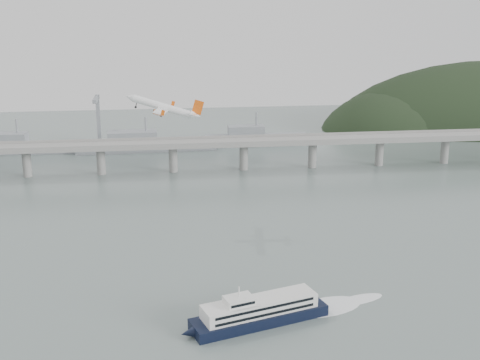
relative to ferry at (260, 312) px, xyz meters
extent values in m
plane|color=slate|center=(1.16, 18.10, -4.60)|extent=(900.00, 900.00, 0.00)
cube|color=gray|center=(1.16, 218.10, 15.40)|extent=(800.00, 22.00, 2.20)
cube|color=gray|center=(1.16, 207.60, 17.40)|extent=(800.00, 0.60, 1.80)
cube|color=gray|center=(1.16, 228.60, 17.40)|extent=(800.00, 0.60, 1.80)
cylinder|color=gray|center=(-128.84, 218.10, 4.90)|extent=(6.00, 6.00, 21.00)
cylinder|color=gray|center=(-78.84, 218.10, 4.90)|extent=(6.00, 6.00, 21.00)
cylinder|color=gray|center=(-28.84, 218.10, 4.90)|extent=(6.00, 6.00, 21.00)
cylinder|color=gray|center=(21.16, 218.10, 4.90)|extent=(6.00, 6.00, 21.00)
cylinder|color=gray|center=(71.16, 218.10, 4.90)|extent=(6.00, 6.00, 21.00)
cylinder|color=gray|center=(121.16, 218.10, 4.90)|extent=(6.00, 6.00, 21.00)
cylinder|color=gray|center=(171.16, 218.10, 4.90)|extent=(6.00, 6.00, 21.00)
ellipsoid|color=black|center=(176.16, 338.10, -16.60)|extent=(140.00, 110.00, 96.00)
cube|color=gray|center=(-148.84, 288.10, -0.60)|extent=(95.67, 20.15, 8.00)
cube|color=gray|center=(-158.34, 288.10, 7.40)|extent=(33.90, 15.02, 8.00)
cylinder|color=gray|center=(-148.84, 288.10, 15.40)|extent=(1.60, 1.60, 14.00)
cube|color=gray|center=(-48.84, 283.10, -0.60)|extent=(110.55, 21.43, 8.00)
cube|color=gray|center=(-59.84, 283.10, 7.40)|extent=(39.01, 16.73, 8.00)
cylinder|color=gray|center=(-48.84, 283.10, 15.40)|extent=(1.60, 1.60, 14.00)
cube|color=gray|center=(41.16, 293.10, -0.60)|extent=(85.00, 13.60, 8.00)
cube|color=gray|center=(32.66, 293.10, 7.40)|extent=(29.75, 11.90, 8.00)
cylinder|color=gray|center=(41.16, 293.10, 15.40)|extent=(1.60, 1.60, 14.00)
cube|color=gray|center=(-88.84, 318.10, 15.40)|extent=(3.00, 3.00, 40.00)
cube|color=gray|center=(-88.84, 308.10, 33.40)|extent=(3.00, 28.00, 3.00)
cube|color=black|center=(0.00, 0.00, -2.42)|extent=(55.91, 28.68, 4.36)
cone|color=black|center=(-28.09, -8.74, -2.42)|extent=(6.50, 5.78, 4.36)
cube|color=silver|center=(0.00, 0.00, 2.49)|extent=(46.94, 24.01, 5.45)
cube|color=black|center=(1.64, -5.25, 3.90)|extent=(39.59, 12.47, 1.09)
cube|color=black|center=(1.64, -5.25, 1.29)|extent=(39.59, 12.47, 1.09)
cube|color=black|center=(-1.63, 5.26, 3.90)|extent=(39.59, 12.47, 1.09)
cube|color=black|center=(-1.63, 5.26, 1.29)|extent=(39.59, 12.47, 1.09)
cube|color=silver|center=(-8.32, -2.59, 6.63)|extent=(12.67, 10.52, 2.83)
cube|color=black|center=(-7.17, -6.28, 6.63)|extent=(9.40, 3.04, 1.09)
cylinder|color=silver|center=(-8.32, -2.59, 10.11)|extent=(0.68, 0.68, 4.36)
ellipsoid|color=white|center=(29.13, 9.07, -4.54)|extent=(34.63, 24.31, 0.22)
ellipsoid|color=white|center=(43.70, 13.60, -4.54)|extent=(24.80, 14.49, 0.22)
cylinder|color=white|center=(-35.06, 110.14, 61.37)|extent=(30.46, 10.43, 12.29)
cone|color=white|center=(-51.54, 112.92, 66.22)|extent=(6.00, 4.92, 5.03)
cone|color=white|center=(-17.90, 107.28, 56.89)|extent=(6.72, 4.66, 5.33)
cube|color=white|center=(-34.34, 109.97, 60.02)|extent=(10.86, 37.38, 3.74)
cube|color=white|center=(-18.72, 107.46, 57.92)|extent=(5.35, 13.44, 1.89)
cube|color=#E6560F|center=(-16.67, 107.31, 61.06)|extent=(6.70, 1.20, 8.17)
cylinder|color=#E6560F|center=(-35.40, 116.12, 58.71)|extent=(5.51, 3.52, 3.71)
cylinder|color=black|center=(-37.57, 116.49, 59.35)|extent=(1.48, 2.62, 2.52)
cube|color=white|center=(-35.10, 116.13, 59.76)|extent=(2.99, 0.71, 2.02)
cylinder|color=#E6560F|center=(-37.22, 104.31, 59.31)|extent=(5.51, 3.52, 3.71)
cylinder|color=black|center=(-39.38, 104.67, 59.95)|extent=(1.48, 2.62, 2.52)
cube|color=white|center=(-36.91, 104.32, 60.36)|extent=(2.99, 0.71, 2.02)
cylinder|color=black|center=(-34.46, 112.75, 58.00)|extent=(1.17, 0.46, 2.63)
cylinder|color=black|center=(-34.80, 112.74, 56.85)|extent=(1.54, 0.63, 1.50)
cylinder|color=black|center=(-35.32, 107.16, 58.28)|extent=(1.17, 0.46, 2.63)
cylinder|color=black|center=(-35.66, 107.16, 57.14)|extent=(1.54, 0.63, 1.50)
cylinder|color=black|center=(-48.28, 112.21, 62.08)|extent=(1.17, 0.46, 2.63)
cylinder|color=black|center=(-48.62, 112.20, 60.93)|extent=(1.54, 0.63, 1.50)
cube|color=#E6560F|center=(-29.10, 127.88, 59.74)|extent=(2.42, 0.51, 3.00)
cube|color=#E6560F|center=(-34.71, 91.37, 61.60)|extent=(2.42, 0.51, 3.00)
camera|label=1|loc=(-34.08, -220.45, 120.13)|focal=48.00mm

